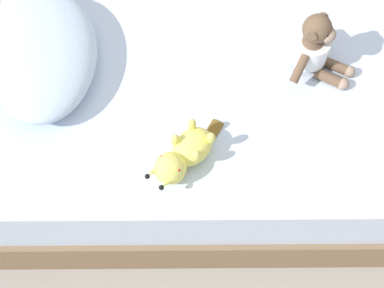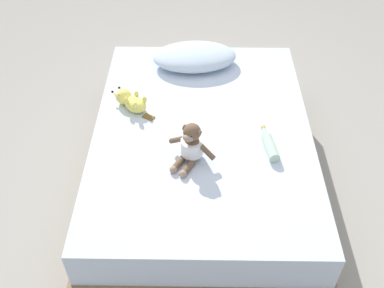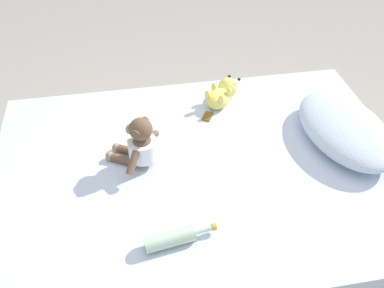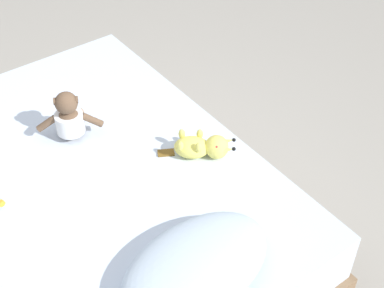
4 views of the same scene
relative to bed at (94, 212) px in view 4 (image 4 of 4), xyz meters
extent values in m
plane|color=#9E998E|center=(0.00, 0.00, -0.23)|extent=(16.00, 16.00, 0.00)
cube|color=#846647|center=(0.00, 0.00, -0.12)|extent=(1.31, 1.83, 0.22)
cube|color=silver|center=(0.00, 0.00, 0.12)|extent=(1.27, 1.77, 0.24)
ellipsoid|color=silver|center=(-0.05, 0.66, 0.30)|extent=(0.60, 0.40, 0.13)
ellipsoid|color=brown|center=(-0.06, -0.24, 0.31)|extent=(0.15, 0.14, 0.15)
cylinder|color=white|center=(-0.06, -0.24, 0.32)|extent=(0.17, 0.17, 0.09)
sphere|color=brown|center=(-0.06, -0.24, 0.42)|extent=(0.10, 0.10, 0.10)
ellipsoid|color=gray|center=(-0.08, -0.28, 0.41)|extent=(0.08, 0.07, 0.04)
sphere|color=black|center=(-0.06, -0.28, 0.43)|extent=(0.01, 0.01, 0.01)
sphere|color=black|center=(-0.09, -0.27, 0.43)|extent=(0.01, 0.01, 0.01)
cylinder|color=brown|center=(-0.02, -0.26, 0.43)|extent=(0.02, 0.03, 0.03)
cylinder|color=brown|center=(-0.10, -0.22, 0.43)|extent=(0.02, 0.03, 0.03)
cylinder|color=brown|center=(0.03, -0.29, 0.32)|extent=(0.10, 0.07, 0.08)
cylinder|color=brown|center=(-0.14, -0.20, 0.32)|extent=(0.10, 0.07, 0.08)
cylinder|color=brown|center=(-0.08, -0.34, 0.25)|extent=(0.08, 0.10, 0.04)
cylinder|color=brown|center=(-0.13, -0.31, 0.25)|extent=(0.08, 0.10, 0.04)
sphere|color=gray|center=(-0.10, -0.38, 0.25)|extent=(0.04, 0.04, 0.04)
sphere|color=gray|center=(-0.16, -0.35, 0.25)|extent=(0.04, 0.04, 0.04)
ellipsoid|color=#EAE066|center=(-0.41, 0.16, 0.28)|extent=(0.19, 0.18, 0.08)
sphere|color=#EAE066|center=(-0.49, 0.23, 0.29)|extent=(0.10, 0.10, 0.10)
cone|color=#EAE066|center=(-0.54, 0.23, 0.30)|extent=(0.07, 0.06, 0.05)
sphere|color=black|center=(-0.56, 0.25, 0.30)|extent=(0.02, 0.02, 0.02)
cone|color=#EAE066|center=(-0.50, 0.28, 0.30)|extent=(0.07, 0.06, 0.05)
sphere|color=black|center=(-0.52, 0.30, 0.30)|extent=(0.02, 0.02, 0.02)
sphere|color=red|center=(-0.51, 0.21, 0.31)|extent=(0.02, 0.02, 0.02)
sphere|color=red|center=(-0.47, 0.25, 0.31)|extent=(0.02, 0.02, 0.02)
ellipsoid|color=#EAE066|center=(-0.46, 0.15, 0.31)|extent=(0.04, 0.04, 0.05)
ellipsoid|color=#EAE066|center=(-0.40, 0.21, 0.31)|extent=(0.04, 0.04, 0.05)
ellipsoid|color=#EAE066|center=(-0.40, 0.10, 0.31)|extent=(0.04, 0.04, 0.05)
ellipsoid|color=#EAE066|center=(-0.35, 0.16, 0.31)|extent=(0.04, 0.04, 0.05)
cube|color=brown|center=(-0.32, 0.09, 0.24)|extent=(0.08, 0.07, 0.01)
cylinder|color=gold|center=(0.35, -0.03, 0.27)|extent=(0.03, 0.02, 0.03)
camera|label=1|loc=(-1.17, 0.17, 1.68)|focal=48.06mm
camera|label=2|loc=(-0.03, -1.98, 2.00)|focal=42.26mm
camera|label=3|loc=(1.27, -0.27, 1.50)|focal=39.61mm
camera|label=4|loc=(0.64, 1.56, 1.85)|focal=52.96mm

